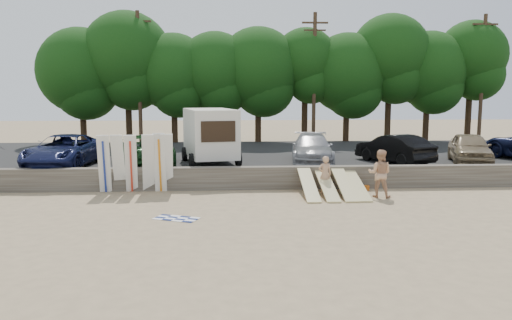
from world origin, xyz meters
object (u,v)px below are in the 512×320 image
object	(u,v)px
cooler	(346,189)
box_trailer	(210,133)
car_1	(144,150)
car_3	(394,149)
beachgoer_a	(325,175)
car_4	(470,148)
beachgoer_b	(380,173)
car_2	(312,149)
car_0	(64,151)

from	to	relation	value
cooler	box_trailer	bearing A→B (deg)	160.30
car_1	cooler	distance (m)	10.03
car_3	beachgoer_a	distance (m)	5.88
car_3	cooler	xyz separation A→B (m)	(-3.39, -3.95, -1.27)
beachgoer_a	car_3	bearing A→B (deg)	-141.53
box_trailer	beachgoer_a	xyz separation A→B (m)	(4.98, -4.38, -1.44)
car_3	car_4	world-z (taller)	car_4
car_3	cooler	world-z (taller)	car_3
car_4	car_1	bearing A→B (deg)	-162.45
car_4	cooler	size ratio (longest dim) A/B	11.85
beachgoer_a	cooler	world-z (taller)	beachgoer_a
car_4	beachgoer_b	xyz separation A→B (m)	(-6.06, -4.69, -0.49)
car_4	beachgoer_b	world-z (taller)	car_4
car_3	beachgoer_a	bearing A→B (deg)	19.06
box_trailer	car_4	world-z (taller)	box_trailer
car_2	beachgoer_b	xyz separation A→B (m)	(1.87, -5.30, -0.44)
car_1	cooler	size ratio (longest dim) A/B	14.26
car_2	beachgoer_a	world-z (taller)	car_2
car_3	beachgoer_b	bearing A→B (deg)	42.08
car_2	beachgoer_b	size ratio (longest dim) A/B	2.54
car_0	car_1	bearing A→B (deg)	9.21
car_0	beachgoer_b	bearing A→B (deg)	-13.91
car_1	car_3	bearing A→B (deg)	166.24
box_trailer	car_4	bearing A→B (deg)	-14.98
car_1	car_2	bearing A→B (deg)	168.63
beachgoer_a	car_2	bearing A→B (deg)	-96.49
car_3	car_4	distance (m)	3.82
car_0	car_2	xyz separation A→B (m)	(12.16, 0.66, -0.05)
car_4	car_3	bearing A→B (deg)	-165.30
car_3	car_0	bearing A→B (deg)	-22.37
box_trailer	car_1	bearing A→B (deg)	175.37
box_trailer	car_1	size ratio (longest dim) A/B	0.86
cooler	car_4	bearing A→B (deg)	44.14
car_1	beachgoer_a	size ratio (longest dim) A/B	3.43
car_4	beachgoer_a	xyz separation A→B (m)	(-8.12, -3.69, -0.68)
car_4	beachgoer_b	distance (m)	7.68
car_1	beachgoer_b	size ratio (longest dim) A/B	2.77
cooler	car_2	bearing A→B (deg)	116.59
beachgoer_a	cooler	xyz separation A→B (m)	(0.92, -0.01, -0.63)
car_1	car_2	distance (m)	8.39
car_0	cooler	bearing A→B (deg)	-11.44
car_1	box_trailer	bearing A→B (deg)	173.67
car_4	beachgoer_a	distance (m)	8.94
car_1	car_4	xyz separation A→B (m)	(16.32, -0.27, 0.01)
car_0	car_4	xyz separation A→B (m)	(20.09, 0.05, -0.00)
car_1	car_0	bearing A→B (deg)	-8.86
car_0	car_3	distance (m)	16.28
car_2	car_3	size ratio (longest dim) A/B	1.12
car_3	cooler	distance (m)	5.36
car_1	car_2	size ratio (longest dim) A/B	1.09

